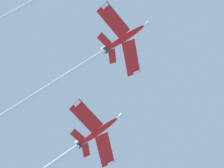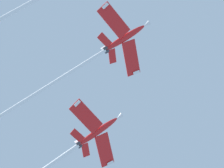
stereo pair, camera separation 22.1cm
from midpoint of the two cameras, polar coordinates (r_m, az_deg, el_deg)
name	(u,v)px [view 2 (the right image)]	position (r m, az deg, el deg)	size (l,w,h in m)	color
jet_second	(96,56)	(120.90, -1.88, 3.18)	(45.11, 20.06, 24.74)	red
jet_third	(49,166)	(123.92, -7.20, -9.15)	(53.08, 20.03, 29.15)	red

